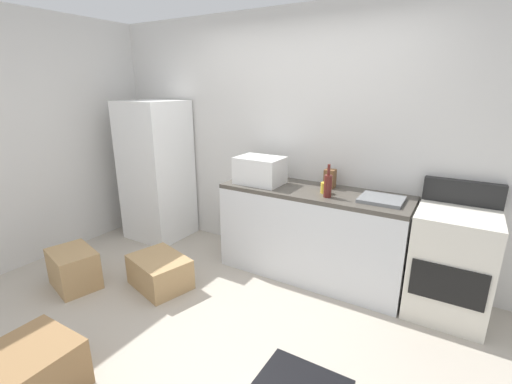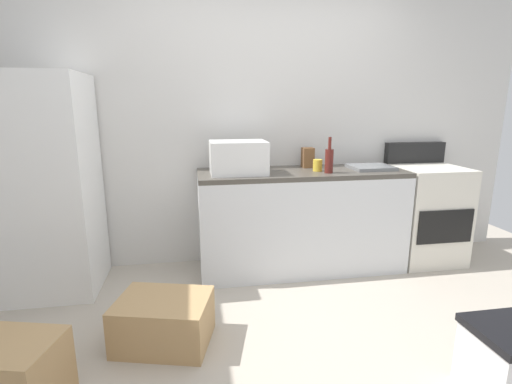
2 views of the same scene
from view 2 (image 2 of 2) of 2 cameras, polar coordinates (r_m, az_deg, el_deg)
The scene contains 12 objects.
ground_plane at distance 2.49m, azimuth 7.66°, elevation -22.92°, with size 6.00×6.00×0.00m, color #B2A899.
wall_back at distance 3.53m, azimuth 0.76°, elevation 10.49°, with size 5.00×0.10×2.60m, color silver.
kitchen_counter at distance 3.41m, azimuth 6.77°, elevation -4.25°, with size 1.80×0.60×0.90m.
refrigerator at distance 3.32m, azimuth -29.06°, elevation 0.74°, with size 0.68×0.66×1.69m, color white.
stove_oven at distance 3.92m, azimuth 24.16°, elevation -2.78°, with size 0.60×0.61×1.10m.
microwave at distance 3.11m, azimuth -2.70°, elevation 5.23°, with size 0.46×0.34×0.27m, color white.
sink_basin at distance 3.51m, azimuth 16.96°, elevation 3.60°, with size 0.36×0.32×0.03m, color slate.
wine_bottle at distance 3.21m, azimuth 11.00°, elevation 4.78°, with size 0.07×0.07×0.30m.
coffee_mug at distance 3.29m, azimuth 9.30°, elevation 4.01°, with size 0.08×0.08×0.10m, color gold.
knife_block at distance 3.47m, azimuth 7.83°, elevation 5.18°, with size 0.10×0.10×0.18m, color brown.
cardboard_box_large at distance 2.54m, azimuth -13.77°, elevation -18.42°, with size 0.56×0.42×0.30m, color tan.
cardboard_box_small at distance 2.35m, azimuth -33.36°, elevation -22.30°, with size 0.48×0.35×0.36m, color tan.
Camera 2 is at (-0.64, -1.92, 1.46)m, focal length 26.44 mm.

